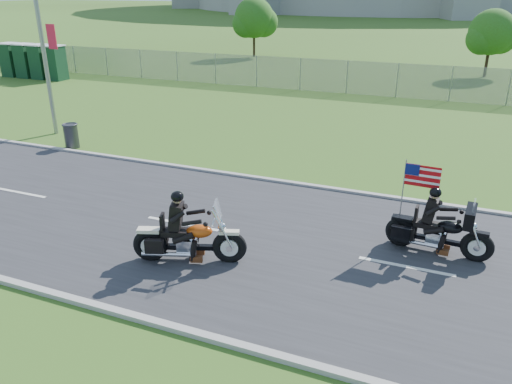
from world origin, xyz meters
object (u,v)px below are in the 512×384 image
at_px(porta_toilet_c, 25,61).
at_px(trash_can, 71,136).
at_px(porta_toilet_a, 56,63).
at_px(motorcycle_lead, 188,240).
at_px(porta_toilet_d, 11,60).
at_px(motorcycle_follow, 438,232).
at_px(porta_toilet_b, 40,62).

bearing_deg(porta_toilet_c, trash_can, -39.68).
relative_size(porta_toilet_a, motorcycle_lead, 0.88).
relative_size(porta_toilet_a, porta_toilet_d, 1.00).
xyz_separation_m(porta_toilet_d, motorcycle_lead, (25.34, -18.67, -0.57)).
relative_size(porta_toilet_d, motorcycle_lead, 0.88).
distance_m(porta_toilet_a, motorcycle_follow, 31.03).
relative_size(porta_toilet_a, porta_toilet_c, 1.00).
relative_size(porta_toilet_c, motorcycle_lead, 0.88).
relative_size(motorcycle_lead, motorcycle_follow, 1.02).
distance_m(porta_toilet_a, porta_toilet_d, 4.20).
bearing_deg(trash_can, motorcycle_lead, -34.88).
relative_size(porta_toilet_d, motorcycle_follow, 0.90).
bearing_deg(porta_toilet_b, trash_can, -42.46).
height_order(motorcycle_follow, trash_can, motorcycle_follow).
xyz_separation_m(porta_toilet_b, motorcycle_lead, (22.54, -18.67, -0.57)).
distance_m(porta_toilet_a, porta_toilet_b, 1.40).
xyz_separation_m(porta_toilet_b, porta_toilet_c, (-1.40, 0.00, 0.00)).
distance_m(porta_toilet_c, motorcycle_follow, 33.46).
relative_size(porta_toilet_c, porta_toilet_d, 1.00).
bearing_deg(porta_toilet_d, motorcycle_follow, -27.46).
bearing_deg(porta_toilet_c, porta_toilet_d, 180.00).
xyz_separation_m(motorcycle_lead, trash_can, (-8.96, 6.24, -0.09)).
relative_size(porta_toilet_b, motorcycle_follow, 0.90).
distance_m(porta_toilet_c, porta_toilet_d, 1.40).
distance_m(porta_toilet_d, motorcycle_follow, 34.70).
bearing_deg(porta_toilet_b, porta_toilet_a, 0.00).
xyz_separation_m(porta_toilet_c, porta_toilet_d, (-1.40, 0.00, 0.00)).
bearing_deg(porta_toilet_a, porta_toilet_b, 180.00).
distance_m(porta_toilet_a, motorcycle_lead, 28.21).
bearing_deg(motorcycle_lead, motorcycle_follow, 6.36).
height_order(porta_toilet_c, motorcycle_follow, porta_toilet_c).
bearing_deg(motorcycle_follow, porta_toilet_c, 155.35).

